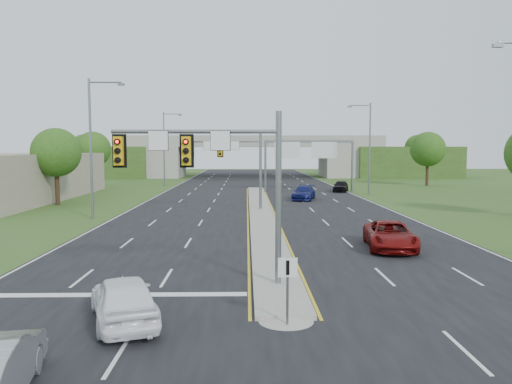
{
  "coord_description": "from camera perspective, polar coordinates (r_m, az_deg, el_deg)",
  "views": [
    {
      "loc": [
        -1.26,
        -19.55,
        5.52
      ],
      "look_at": [
        -0.7,
        9.7,
        3.0
      ],
      "focal_mm": 35.0,
      "sensor_mm": 36.0,
      "label": 1
    }
  ],
  "objects": [
    {
      "name": "signal_mast_far",
      "position": [
        44.5,
        -2.4,
        3.89
      ],
      "size": [
        6.62,
        0.6,
        7.0
      ],
      "color": "slate",
      "rests_on": "ground"
    },
    {
      "name": "car_far_c",
      "position": [
        65.69,
        9.66,
        0.69
      ],
      "size": [
        2.91,
        4.63,
        1.47
      ],
      "primitive_type": "imported",
      "rotation": [
        0.0,
        0.0,
        -0.29
      ],
      "color": "black",
      "rests_on": "road"
    },
    {
      "name": "lightpole_r_far",
      "position": [
        61.31,
        12.69,
        5.35
      ],
      "size": [
        2.85,
        0.25,
        11.0
      ],
      "color": "slate",
      "rests_on": "ground"
    },
    {
      "name": "sign_gantry",
      "position": [
        64.96,
        5.94,
        4.65
      ],
      "size": [
        11.58,
        0.44,
        6.67
      ],
      "color": "slate",
      "rests_on": "ground"
    },
    {
      "name": "lightpole_l_mid",
      "position": [
        41.35,
        -18.11,
        5.49
      ],
      "size": [
        2.85,
        0.25,
        11.0
      ],
      "color": "slate",
      "rests_on": "ground"
    },
    {
      "name": "tree_r_mid",
      "position": [
        79.38,
        19.04,
        4.64
      ],
      "size": [
        5.2,
        5.2,
        8.12
      ],
      "color": "#382316",
      "rests_on": "ground"
    },
    {
      "name": "keep_right_sign",
      "position": [
        15.6,
        3.63,
        -9.95
      ],
      "size": [
        0.6,
        0.13,
        2.2
      ],
      "color": "slate",
      "rests_on": "ground"
    },
    {
      "name": "road",
      "position": [
        54.84,
        0.22,
        -0.85
      ],
      "size": [
        24.0,
        160.0,
        0.02
      ],
      "primitive_type": "cube",
      "color": "black",
      "rests_on": "ground"
    },
    {
      "name": "median",
      "position": [
        42.91,
        0.59,
        -2.33
      ],
      "size": [
        2.0,
        54.0,
        0.16
      ],
      "primitive_type": "cube",
      "color": "gray",
      "rests_on": "road"
    },
    {
      "name": "overpass",
      "position": [
        99.58,
        -0.38,
        3.79
      ],
      "size": [
        80.0,
        14.0,
        8.1
      ],
      "color": "gray",
      "rests_on": "ground"
    },
    {
      "name": "signal_mast_near",
      "position": [
        19.52,
        -4.05,
        2.58
      ],
      "size": [
        6.62,
        0.6,
        7.0
      ],
      "color": "slate",
      "rests_on": "ground"
    },
    {
      "name": "lane_markings",
      "position": [
        48.78,
        -0.32,
        -1.55
      ],
      "size": [
        23.72,
        160.0,
        0.01
      ],
      "color": "gold",
      "rests_on": "road"
    },
    {
      "name": "tree_back_c",
      "position": [
        116.33,
        11.48,
        4.82
      ],
      "size": [
        5.6,
        5.6,
        8.32
      ],
      "color": "#382316",
      "rests_on": "ground"
    },
    {
      "name": "car_far_a",
      "position": [
        28.64,
        15.07,
        -4.79
      ],
      "size": [
        3.19,
        5.71,
        1.51
      ],
      "primitive_type": "imported",
      "rotation": [
        0.0,
        0.0,
        -0.13
      ],
      "color": "maroon",
      "rests_on": "road"
    },
    {
      "name": "tree_l_mid",
      "position": [
        77.94,
        -18.13,
        4.67
      ],
      "size": [
        5.2,
        5.2,
        8.12
      ],
      "color": "#382316",
      "rests_on": "ground"
    },
    {
      "name": "lightpole_l_far",
      "position": [
        75.52,
        -10.32,
        5.28
      ],
      "size": [
        2.85,
        0.25,
        11.0
      ],
      "color": "slate",
      "rests_on": "ground"
    },
    {
      "name": "car_far_b",
      "position": [
        54.63,
        5.49,
        -0.09
      ],
      "size": [
        3.35,
        5.54,
        1.5
      ],
      "primitive_type": "imported",
      "rotation": [
        0.0,
        0.0,
        -0.26
      ],
      "color": "#0D1350",
      "rests_on": "road"
    },
    {
      "name": "tree_back_d",
      "position": [
        120.15,
        18.03,
        4.83
      ],
      "size": [
        6.0,
        6.0,
        8.85
      ],
      "color": "#382316",
      "rests_on": "ground"
    },
    {
      "name": "median_nose",
      "position": [
        16.52,
        3.45,
        -14.24
      ],
      "size": [
        2.0,
        2.0,
        0.16
      ],
      "primitive_type": "cone",
      "color": "gray",
      "rests_on": "road"
    },
    {
      "name": "ground",
      "position": [
        20.35,
        2.54,
        -10.82
      ],
      "size": [
        240.0,
        240.0,
        0.0
      ],
      "primitive_type": "plane",
      "color": "#344E1C",
      "rests_on": "ground"
    },
    {
      "name": "car_white",
      "position": [
        16.67,
        -14.88,
        -11.7
      ],
      "size": [
        3.29,
        4.92,
        1.56
      ],
      "primitive_type": "imported",
      "rotation": [
        0.0,
        0.0,
        3.49
      ],
      "color": "white",
      "rests_on": "road"
    },
    {
      "name": "tree_back_a",
      "position": [
        119.35,
        -19.1,
        4.8
      ],
      "size": [
        6.0,
        6.0,
        8.85
      ],
      "color": "#382316",
      "rests_on": "ground"
    },
    {
      "name": "tree_l_near",
      "position": [
        52.98,
        -21.88,
        4.2
      ],
      "size": [
        4.8,
        4.8,
        7.6
      ],
      "color": "#382316",
      "rests_on": "ground"
    },
    {
      "name": "tree_back_b",
      "position": [
        115.8,
        -12.47,
        4.8
      ],
      "size": [
        5.6,
        5.6,
        8.32
      ],
      "color": "#382316",
      "rests_on": "ground"
    }
  ]
}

